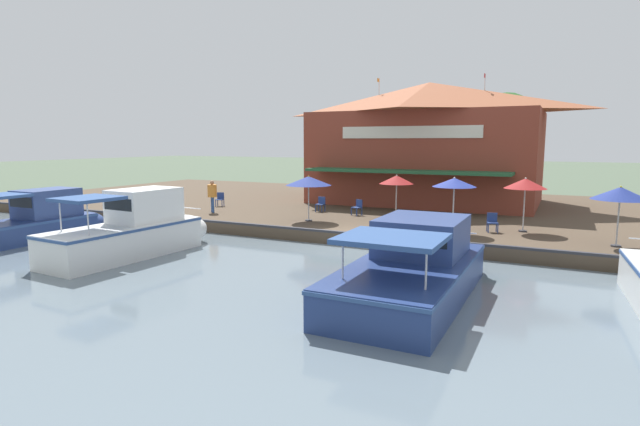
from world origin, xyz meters
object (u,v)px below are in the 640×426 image
at_px(waterfront_restaurant, 428,142).
at_px(motorboat_outer_channel, 140,230).
at_px(patio_umbrella_back_row, 620,193).
at_px(person_near_entrance, 212,192).
at_px(cafe_chair_facing_river, 492,221).
at_px(cafe_chair_mid_patio, 321,203).
at_px(cafe_chair_far_corner_seat, 358,206).
at_px(motorboat_far_downstream, 418,266).
at_px(motorboat_second_along, 42,221).
at_px(cafe_chair_beside_entrance, 220,199).
at_px(patio_umbrella_far_corner, 397,180).
at_px(patio_umbrella_by_entrance, 454,183).
at_px(patio_umbrella_mid_patio_right, 309,181).
at_px(patio_umbrella_near_quay_edge, 525,184).
at_px(mooring_post, 449,230).
at_px(tree_behind_restaurant, 503,125).

bearing_deg(waterfront_restaurant, motorboat_outer_channel, -20.76).
xyz_separation_m(patio_umbrella_back_row, person_near_entrance, (-0.67, -19.76, -0.89)).
distance_m(waterfront_restaurant, patio_umbrella_back_row, 15.32).
height_order(waterfront_restaurant, cafe_chair_facing_river, waterfront_restaurant).
height_order(cafe_chair_mid_patio, cafe_chair_far_corner_seat, same).
height_order(waterfront_restaurant, motorboat_far_downstream, waterfront_restaurant).
relative_size(motorboat_second_along, motorboat_far_downstream, 0.80).
xyz_separation_m(cafe_chair_beside_entrance, motorboat_outer_channel, (10.31, 3.89, -0.05)).
bearing_deg(patio_umbrella_far_corner, cafe_chair_beside_entrance, -91.75).
relative_size(patio_umbrella_by_entrance, person_near_entrance, 1.35).
distance_m(patio_umbrella_mid_patio_right, cafe_chair_facing_river, 8.94).
relative_size(patio_umbrella_mid_patio_right, cafe_chair_facing_river, 2.71).
xyz_separation_m(patio_umbrella_near_quay_edge, mooring_post, (3.78, -2.46, -1.66)).
distance_m(cafe_chair_mid_patio, mooring_post, 10.16).
distance_m(patio_umbrella_by_entrance, person_near_entrance, 13.58).
xyz_separation_m(mooring_post, tree_behind_restaurant, (-16.86, -0.07, 4.63)).
distance_m(cafe_chair_far_corner_seat, motorboat_far_downstream, 12.35).
distance_m(patio_umbrella_by_entrance, motorboat_second_along, 19.04).
relative_size(cafe_chair_far_corner_seat, person_near_entrance, 0.47).
xyz_separation_m(patio_umbrella_mid_patio_right, tree_behind_restaurant, (-14.60, 7.45, 3.08)).
relative_size(patio_umbrella_back_row, mooring_post, 2.43).
height_order(patio_umbrella_by_entrance, cafe_chair_facing_river, patio_umbrella_by_entrance).
relative_size(motorboat_second_along, mooring_post, 7.08).
distance_m(motorboat_second_along, tree_behind_restaurant, 28.55).
height_order(patio_umbrella_by_entrance, tree_behind_restaurant, tree_behind_restaurant).
height_order(patio_umbrella_far_corner, cafe_chair_far_corner_seat, patio_umbrella_far_corner).
relative_size(waterfront_restaurant, person_near_entrance, 8.01).
distance_m(motorboat_outer_channel, motorboat_second_along, 6.60).
xyz_separation_m(patio_umbrella_mid_patio_right, person_near_entrance, (-0.30, -6.31, -0.88)).
bearing_deg(tree_behind_restaurant, person_near_entrance, -43.90).
relative_size(patio_umbrella_back_row, cafe_chair_beside_entrance, 2.75).
xyz_separation_m(patio_umbrella_by_entrance, mooring_post, (2.13, 0.30, -1.72)).
relative_size(cafe_chair_facing_river, motorboat_far_downstream, 0.10).
xyz_separation_m(cafe_chair_beside_entrance, cafe_chair_far_corner_seat, (-0.22, 9.12, 0.00)).
height_order(patio_umbrella_back_row, person_near_entrance, patio_umbrella_back_row).
bearing_deg(patio_umbrella_far_corner, motorboat_second_along, -55.97).
relative_size(patio_umbrella_mid_patio_right, mooring_post, 2.39).
bearing_deg(cafe_chair_mid_patio, cafe_chair_far_corner_seat, 81.33).
xyz_separation_m(patio_umbrella_back_row, cafe_chair_mid_patio, (-3.70, -14.40, -1.57)).
relative_size(patio_umbrella_back_row, cafe_chair_mid_patio, 2.75).
bearing_deg(patio_umbrella_back_row, tree_behind_restaurant, -158.16).
xyz_separation_m(waterfront_restaurant, cafe_chair_mid_patio, (7.55, -4.18, -3.50)).
distance_m(cafe_chair_beside_entrance, cafe_chair_mid_patio, 6.72).
relative_size(patio_umbrella_back_row, motorboat_far_downstream, 0.27).
height_order(cafe_chair_far_corner_seat, tree_behind_restaurant, tree_behind_restaurant).
height_order(patio_umbrella_near_quay_edge, patio_umbrella_far_corner, patio_umbrella_near_quay_edge).
distance_m(patio_umbrella_far_corner, motorboat_outer_channel, 12.62).
xyz_separation_m(cafe_chair_mid_patio, tree_behind_restaurant, (-11.27, 8.41, 4.64)).
relative_size(patio_umbrella_near_quay_edge, patio_umbrella_far_corner, 1.05).
distance_m(patio_umbrella_back_row, motorboat_far_downstream, 9.46).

